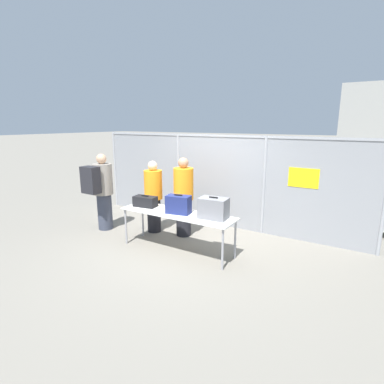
% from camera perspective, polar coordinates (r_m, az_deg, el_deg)
% --- Properties ---
extents(ground_plane, '(120.00, 120.00, 0.00)m').
position_cam_1_polar(ground_plane, '(6.08, -2.60, -10.57)').
color(ground_plane, slate).
extents(fence_section, '(6.85, 0.07, 2.17)m').
position_cam_1_polar(fence_section, '(7.14, 5.04, 2.52)').
color(fence_section, '#9EA0A5').
rests_on(fence_section, ground_plane).
extents(inspection_table, '(2.31, 0.64, 0.77)m').
position_cam_1_polar(inspection_table, '(5.72, -2.86, -4.50)').
color(inspection_table, silver).
rests_on(inspection_table, ground_plane).
extents(suitcase_black, '(0.50, 0.30, 0.24)m').
position_cam_1_polar(suitcase_black, '(6.15, -8.89, -1.79)').
color(suitcase_black, black).
rests_on(suitcase_black, inspection_table).
extents(suitcase_navy, '(0.49, 0.32, 0.37)m').
position_cam_1_polar(suitcase_navy, '(5.62, -2.59, -2.39)').
color(suitcase_navy, navy).
rests_on(suitcase_navy, inspection_table).
extents(suitcase_grey, '(0.53, 0.36, 0.40)m').
position_cam_1_polar(suitcase_grey, '(5.33, 4.09, -3.10)').
color(suitcase_grey, slate).
rests_on(suitcase_grey, inspection_table).
extents(traveler_hooded, '(0.44, 0.68, 1.76)m').
position_cam_1_polar(traveler_hooded, '(7.10, -16.91, 0.56)').
color(traveler_hooded, '#383D4C').
rests_on(traveler_hooded, ground_plane).
extents(security_worker_near, '(0.43, 0.43, 1.72)m').
position_cam_1_polar(security_worker_near, '(6.46, -1.62, -0.78)').
color(security_worker_near, black).
rests_on(security_worker_near, ground_plane).
extents(security_worker_far, '(0.40, 0.40, 1.62)m').
position_cam_1_polar(security_worker_far, '(6.76, -7.35, -0.72)').
color(security_worker_far, black).
rests_on(security_worker_far, ground_plane).
extents(utility_trailer, '(3.81, 1.85, 0.62)m').
position_cam_1_polar(utility_trailer, '(8.19, 25.36, -2.88)').
color(utility_trailer, silver).
rests_on(utility_trailer, ground_plane).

